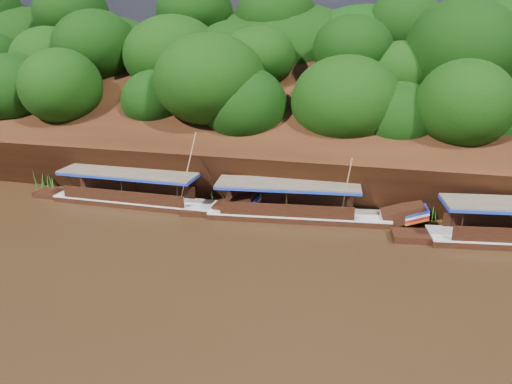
{
  "coord_description": "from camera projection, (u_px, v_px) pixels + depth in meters",
  "views": [
    {
      "loc": [
        4.33,
        -22.07,
        12.05
      ],
      "look_at": [
        -3.14,
        7.0,
        1.86
      ],
      "focal_mm": 35.0,
      "sensor_mm": 36.0,
      "label": 1
    }
  ],
  "objects": [
    {
      "name": "riverbank",
      "position": [
        332.0,
        141.0,
        45.37
      ],
      "size": [
        120.0,
        30.06,
        19.4
      ],
      "color": "black",
      "rests_on": "ground"
    },
    {
      "name": "reeds",
      "position": [
        261.0,
        193.0,
        34.35
      ],
      "size": [
        47.7,
        2.26,
        2.15
      ],
      "color": "#205816",
      "rests_on": "ground"
    },
    {
      "name": "ground",
      "position": [
        282.0,
        275.0,
        25.13
      ],
      "size": [
        160.0,
        160.0,
        0.0
      ],
      "primitive_type": "plane",
      "color": "black",
      "rests_on": "ground"
    },
    {
      "name": "boat_2",
      "position": [
        150.0,
        199.0,
        34.51
      ],
      "size": [
        14.79,
        2.5,
        5.82
      ],
      "rotation": [
        0.0,
        0.0,
        -0.01
      ],
      "color": "black",
      "rests_on": "ground"
    },
    {
      "name": "boat_1",
      "position": [
        310.0,
        211.0,
        32.14
      ],
      "size": [
        13.97,
        3.58,
        4.89
      ],
      "rotation": [
        0.0,
        0.0,
        0.11
      ],
      "color": "black",
      "rests_on": "ground"
    }
  ]
}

